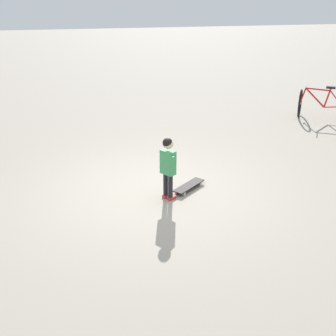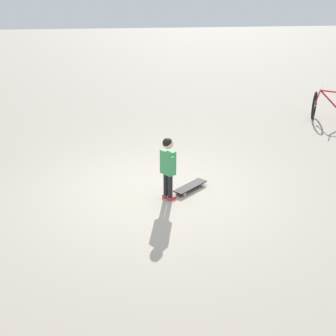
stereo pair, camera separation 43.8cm
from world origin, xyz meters
name	(u,v)px [view 1 (the left image)]	position (x,y,z in m)	size (l,w,h in m)	color
ground_plane	(153,193)	(0.00, 0.00, 0.00)	(50.00, 50.00, 0.00)	#9E9384
child_person	(168,162)	(0.21, -0.25, 0.66)	(0.27, 0.40, 1.06)	black
skateboard	(189,186)	(0.62, 0.05, 0.06)	(0.64, 0.62, 0.07)	black
bicycle_mid	(321,104)	(4.78, 3.52, 0.38)	(1.28, 1.14, 0.85)	black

